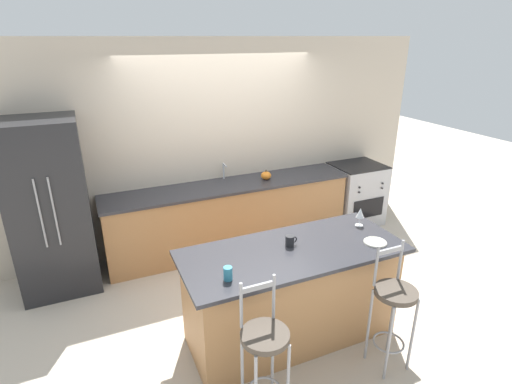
{
  "coord_description": "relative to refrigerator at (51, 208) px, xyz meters",
  "views": [
    {
      "loc": [
        -1.65,
        -4.22,
        2.7
      ],
      "look_at": [
        -0.04,
        -0.58,
        1.14
      ],
      "focal_mm": 28.0,
      "sensor_mm": 36.0,
      "label": 1
    }
  ],
  "objects": [
    {
      "name": "bar_stool_far",
      "position": [
        2.59,
        -2.47,
        -0.35
      ],
      "size": [
        0.35,
        0.35,
        1.14
      ],
      "color": "#99999E",
      "rests_on": "ground_plane"
    },
    {
      "name": "bar_stool_near",
      "position": [
        1.39,
        -2.5,
        -0.35
      ],
      "size": [
        0.35,
        0.35,
        1.14
      ],
      "color": "#99999E",
      "rests_on": "ground_plane"
    },
    {
      "name": "kitchen_island",
      "position": [
        1.99,
        -1.81,
        -0.49
      ],
      "size": [
        2.01,
        0.86,
        0.94
      ],
      "color": "#A87547",
      "rests_on": "ground_plane"
    },
    {
      "name": "refrigerator",
      "position": [
        0.0,
        0.0,
        0.0
      ],
      "size": [
        0.79,
        0.76,
        1.93
      ],
      "color": "#232326",
      "rests_on": "ground_plane"
    },
    {
      "name": "back_counter",
      "position": [
        2.09,
        0.08,
        -0.51
      ],
      "size": [
        3.26,
        0.66,
        0.91
      ],
      "color": "#A87547",
      "rests_on": "ground_plane"
    },
    {
      "name": "dinner_plate",
      "position": [
        2.74,
        -2.01,
        -0.02
      ],
      "size": [
        0.21,
        0.21,
        0.02
      ],
      "color": "beige",
      "rests_on": "kitchen_island"
    },
    {
      "name": "wall_back",
      "position": [
        2.09,
        0.39,
        0.38
      ],
      "size": [
        6.0,
        0.07,
        2.7
      ],
      "color": "beige",
      "rests_on": "ground_plane"
    },
    {
      "name": "ground_plane",
      "position": [
        2.09,
        -0.29,
        -0.97
      ],
      "size": [
        18.0,
        18.0,
        0.0
      ],
      "primitive_type": "plane",
      "color": "beige"
    },
    {
      "name": "sink_faucet",
      "position": [
        2.09,
        0.27,
        0.08
      ],
      "size": [
        0.02,
        0.13,
        0.22
      ],
      "color": "#ADAFB5",
      "rests_on": "back_counter"
    },
    {
      "name": "tumbler_cup",
      "position": [
        1.3,
        -2.02,
        0.03
      ],
      "size": [
        0.07,
        0.07,
        0.11
      ],
      "color": "teal",
      "rests_on": "kitchen_island"
    },
    {
      "name": "oven_range",
      "position": [
        4.11,
        0.04,
        -0.51
      ],
      "size": [
        0.73,
        0.67,
        0.92
      ],
      "color": "#B7B7BC",
      "rests_on": "ground_plane"
    },
    {
      "name": "wine_glass",
      "position": [
        2.83,
        -1.65,
        0.1
      ],
      "size": [
        0.08,
        0.08,
        0.19
      ],
      "color": "white",
      "rests_on": "kitchen_island"
    },
    {
      "name": "coffee_mug",
      "position": [
        2.0,
        -1.74,
        0.02
      ],
      "size": [
        0.11,
        0.08,
        0.1
      ],
      "color": "#232326",
      "rests_on": "kitchen_island"
    },
    {
      "name": "pumpkin_decoration",
      "position": [
        2.6,
        0.04,
        -0.01
      ],
      "size": [
        0.14,
        0.14,
        0.13
      ],
      "color": "orange",
      "rests_on": "back_counter"
    }
  ]
}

